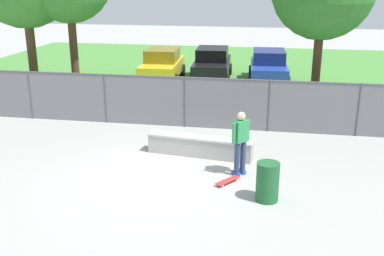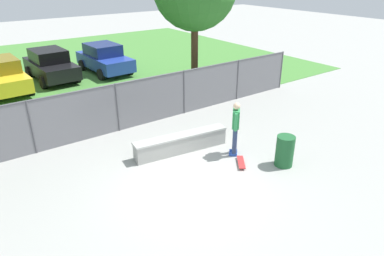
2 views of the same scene
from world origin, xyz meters
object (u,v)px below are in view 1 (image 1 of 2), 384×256
(concrete_ledge, at_px, (200,146))
(skateboarder, at_px, (241,141))
(car_black, at_px, (212,64))
(skateboard, at_px, (228,181))
(trash_bin, at_px, (268,182))
(car_yellow, at_px, (162,65))
(car_blue, at_px, (269,66))

(concrete_ledge, height_order, skateboarder, skateboarder)
(skateboarder, relative_size, car_black, 0.43)
(concrete_ledge, distance_m, skateboard, 2.10)
(skateboarder, relative_size, trash_bin, 1.84)
(skateboarder, height_order, car_yellow, skateboarder)
(skateboarder, bearing_deg, concrete_ledge, 137.63)
(concrete_ledge, distance_m, car_yellow, 10.99)
(trash_bin, bearing_deg, concrete_ledge, 128.48)
(car_black, bearing_deg, trash_bin, -77.01)
(car_yellow, bearing_deg, skateboard, -68.98)
(concrete_ledge, distance_m, car_blue, 10.98)
(skateboarder, distance_m, car_black, 12.52)
(concrete_ledge, bearing_deg, car_blue, 79.99)
(concrete_ledge, bearing_deg, trash_bin, -51.52)
(car_yellow, relative_size, car_black, 1.00)
(car_yellow, bearing_deg, skateboarder, -66.83)
(car_yellow, height_order, car_blue, same)
(skateboard, relative_size, car_yellow, 0.18)
(skateboard, bearing_deg, trash_bin, -37.69)
(concrete_ledge, height_order, car_blue, car_blue)
(concrete_ledge, xyz_separation_m, skateboarder, (1.31, -1.19, 0.69))
(car_yellow, bearing_deg, car_black, 16.19)
(skateboarder, distance_m, car_blue, 12.00)
(skateboard, xyz_separation_m, trash_bin, (1.04, -0.81, 0.42))
(skateboard, bearing_deg, car_blue, 86.07)
(car_blue, relative_size, trash_bin, 4.32)
(car_yellow, height_order, trash_bin, car_yellow)
(car_blue, bearing_deg, trash_bin, -89.25)
(concrete_ledge, height_order, car_black, car_black)
(skateboard, height_order, car_black, car_black)
(skateboarder, xyz_separation_m, car_black, (-2.39, 12.29, -0.17))
(skateboarder, height_order, car_black, skateboarder)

